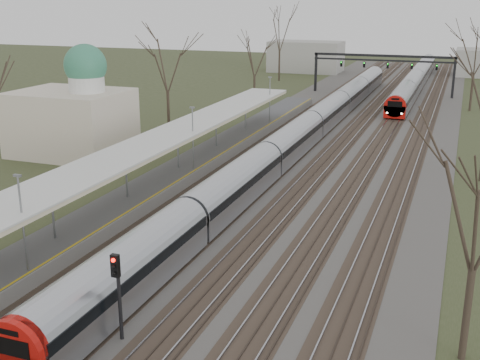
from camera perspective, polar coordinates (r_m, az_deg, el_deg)
name	(u,v)px	position (r m, az deg, el deg)	size (l,w,h in m)	color
track_bed	(343,135)	(65.79, 9.70, 4.25)	(24.00, 160.00, 0.22)	#474442
platform	(196,163)	(52.11, -4.15, 1.63)	(3.50, 69.00, 1.00)	#9E9B93
canopy	(172,135)	(47.34, -6.50, 4.28)	(4.10, 50.00, 3.11)	slate
dome_building	(73,116)	(58.10, -15.52, 5.90)	(10.00, 8.00, 10.30)	beige
signal_gantry	(383,62)	(94.36, 13.43, 10.79)	(21.00, 0.59, 6.08)	black
tree_west_far	(167,60)	(63.51, -6.97, 11.20)	(5.50, 5.50, 11.33)	#2D231C
tree_east_near	(480,209)	(24.42, 21.78, -2.53)	(4.50, 4.50, 9.27)	#2D231C
train_near	(311,126)	(62.89, 6.70, 5.12)	(2.62, 90.21, 3.05)	#A5A8AF
train_far	(416,79)	(104.07, 16.35, 9.20)	(2.62, 60.21, 3.05)	#A5A8AF
signal_post	(118,284)	(25.95, -11.53, -9.65)	(0.35, 0.45, 4.10)	black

